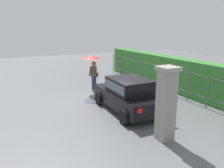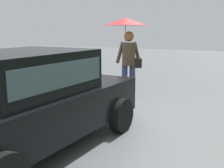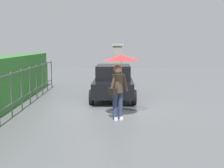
% 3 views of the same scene
% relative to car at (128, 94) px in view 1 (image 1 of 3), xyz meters
% --- Properties ---
extents(ground_plane, '(40.00, 40.00, 0.00)m').
position_rel_car_xyz_m(ground_plane, '(-1.56, 0.14, -0.80)').
color(ground_plane, slate).
extents(car, '(3.78, 1.94, 1.48)m').
position_rel_car_xyz_m(car, '(0.00, 0.00, 0.00)').
color(car, black).
rests_on(car, ground).
extents(pedestrian, '(1.13, 1.13, 2.07)m').
position_rel_car_xyz_m(pedestrian, '(-3.68, -0.16, 0.78)').
color(pedestrian, '#2D3856').
rests_on(pedestrian, ground).
extents(gate_pillar, '(0.60, 0.60, 2.42)m').
position_rel_car_xyz_m(gate_pillar, '(2.73, -0.24, 0.44)').
color(gate_pillar, gray).
rests_on(gate_pillar, ground).
extents(fence_section, '(11.62, 0.05, 1.50)m').
position_rel_car_xyz_m(fence_section, '(-2.20, 3.37, 0.02)').
color(fence_section, '#59605B').
rests_on(fence_section, ground).
extents(hedge_row, '(12.57, 0.90, 1.90)m').
position_rel_car_xyz_m(hedge_row, '(-2.20, 4.19, 0.15)').
color(hedge_row, '#387F33').
rests_on(hedge_row, ground).
extents(puddle_near, '(1.02, 1.02, 0.00)m').
position_rel_car_xyz_m(puddle_near, '(-1.97, -0.77, -0.80)').
color(puddle_near, '#4C545B').
rests_on(puddle_near, ground).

